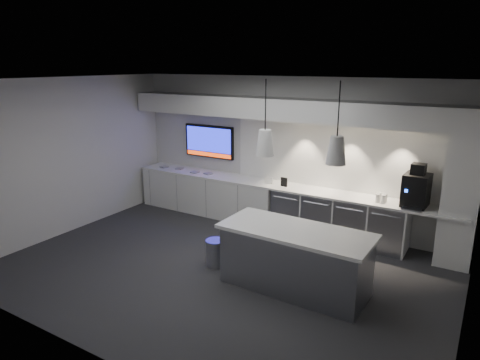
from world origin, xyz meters
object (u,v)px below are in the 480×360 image
Objects in this scene: wall_tv at (209,141)px; island at (295,259)px; bin at (215,253)px; coffee_machine at (416,189)px.

island is (3.16, -2.36, -1.09)m from wall_tv.
island is 1.44m from bin.
island reaches higher than bin.
wall_tv reaches higher than island.
wall_tv is 4.10m from island.
island is 2.57m from coffee_machine.
wall_tv is 1.71× the size of coffee_machine.
coffee_machine reaches higher than island.
coffee_machine reaches higher than bin.
island is 3.04× the size of coffee_machine.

